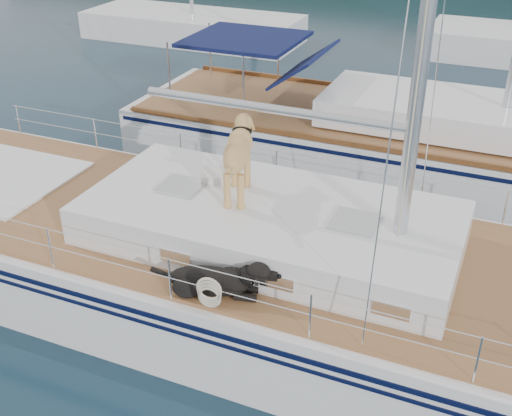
% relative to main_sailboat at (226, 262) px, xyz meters
% --- Properties ---
extents(ground, '(120.00, 120.00, 0.00)m').
position_rel_main_sailboat_xyz_m(ground, '(-0.09, 0.00, -0.68)').
color(ground, black).
rests_on(ground, ground).
extents(main_sailboat, '(12.00, 3.83, 14.01)m').
position_rel_main_sailboat_xyz_m(main_sailboat, '(0.00, 0.00, 0.00)').
color(main_sailboat, white).
rests_on(main_sailboat, ground).
extents(neighbor_sailboat, '(11.00, 3.50, 13.30)m').
position_rel_main_sailboat_xyz_m(neighbor_sailboat, '(1.09, 5.72, -0.05)').
color(neighbor_sailboat, white).
rests_on(neighbor_sailboat, ground).
extents(bg_boat_west, '(8.00, 3.00, 11.65)m').
position_rel_main_sailboat_xyz_m(bg_boat_west, '(-8.09, 14.00, -0.24)').
color(bg_boat_west, white).
rests_on(bg_boat_west, ground).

